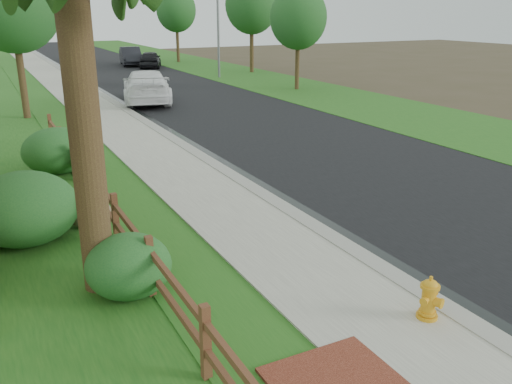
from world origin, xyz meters
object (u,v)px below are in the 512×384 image
ranch_fence (102,199)px  dark_car_mid (150,59)px  fire_hydrant (429,299)px  white_suv (147,86)px  streetlight (216,10)px

ranch_fence → dark_car_mid: dark_car_mid is taller
fire_hydrant → white_suv: 22.08m
ranch_fence → fire_hydrant: size_ratio=24.25×
ranch_fence → fire_hydrant: bearing=-60.9°
fire_hydrant → white_suv: size_ratio=0.12×
white_suv → streetlight: streetlight is taller
streetlight → ranch_fence: bearing=-118.7°
ranch_fence → white_suv: (5.60, 15.67, 0.22)m
ranch_fence → streetlight: bearing=61.3°
ranch_fence → fire_hydrant: ranch_fence is taller
ranch_fence → streetlight: size_ratio=2.12×
ranch_fence → dark_car_mid: 34.19m
white_suv → dark_car_mid: size_ratio=1.43×
fire_hydrant → dark_car_mid: dark_car_mid is taller
fire_hydrant → streetlight: size_ratio=0.09×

